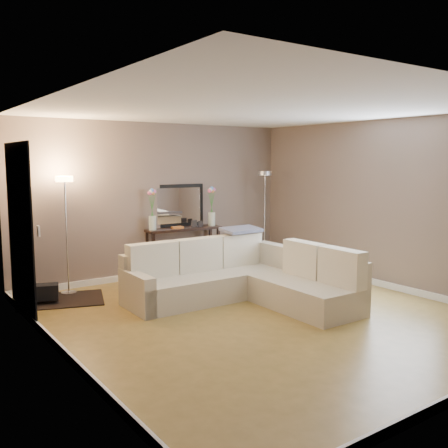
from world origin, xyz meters
TOP-DOWN VIEW (x-y plane):
  - floor at (0.00, 0.00)m, footprint 5.00×5.50m
  - ceiling at (0.00, 0.00)m, footprint 5.00×5.50m
  - wall_back at (0.00, 2.76)m, footprint 5.00×0.02m
  - wall_left at (-2.51, 0.00)m, footprint 0.02×5.50m
  - wall_right at (2.51, 0.00)m, footprint 0.02×5.50m
  - baseboard_back at (0.00, 2.73)m, footprint 5.00×0.03m
  - baseboard_left at (-2.48, 0.00)m, footprint 0.03×5.50m
  - baseboard_right at (2.48, 0.00)m, footprint 0.03×5.50m
  - doorway at (-2.48, 1.70)m, footprint 0.02×1.20m
  - switch_plate at (-2.48, 0.85)m, footprint 0.02×0.08m
  - sectional_sofa at (0.22, 0.69)m, footprint 2.43×2.35m
  - throw_blanket at (0.65, 1.26)m, footprint 0.63×0.38m
  - console_table at (0.30, 2.58)m, footprint 1.36×0.46m
  - leaning_mirror at (0.39, 2.74)m, footprint 0.95×0.12m
  - table_decor at (0.37, 2.53)m, footprint 0.57×0.14m
  - flower_vase_left at (-0.18, 2.61)m, footprint 0.16×0.13m
  - flower_vase_right at (0.95, 2.53)m, footprint 0.16×0.13m
  - floor_lamp_lit at (-1.67, 2.44)m, footprint 0.31×0.31m
  - floor_lamp_unlit at (1.97, 2.29)m, footprint 0.29×0.29m
  - charcoal_rug at (-1.87, 2.15)m, footprint 1.35×1.17m
  - black_bag at (-2.08, 2.13)m, footprint 0.38×0.32m

SIDE VIEW (x-z plane):
  - floor at x=0.00m, z-range -0.01..0.00m
  - charcoal_rug at x=-1.87m, z-range 0.00..0.02m
  - baseboard_back at x=0.00m, z-range 0.00..0.10m
  - baseboard_left at x=-2.48m, z-range 0.00..0.10m
  - baseboard_right at x=2.48m, z-range 0.00..0.10m
  - black_bag at x=-2.08m, z-range 0.06..0.27m
  - sectional_sofa at x=0.22m, z-range -0.11..0.74m
  - console_table at x=0.30m, z-range 0.05..0.88m
  - table_decor at x=0.37m, z-range 0.78..0.91m
  - throw_blanket at x=0.65m, z-range 0.88..0.96m
  - doorway at x=-2.48m, z-range 0.00..2.20m
  - flower_vase_left at x=-0.18m, z-range 0.76..1.46m
  - flower_vase_right at x=0.95m, z-range 0.76..1.46m
  - leaning_mirror at x=0.39m, z-range 0.82..1.56m
  - switch_plate at x=-2.48m, z-range 1.14..1.26m
  - floor_lamp_lit at x=-1.67m, z-range 0.36..2.11m
  - floor_lamp_unlit at x=1.97m, z-range 0.37..2.15m
  - wall_back at x=0.00m, z-range 0.00..2.60m
  - wall_left at x=-2.51m, z-range 0.00..2.60m
  - wall_right at x=2.51m, z-range 0.00..2.60m
  - ceiling at x=0.00m, z-range 2.60..2.61m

